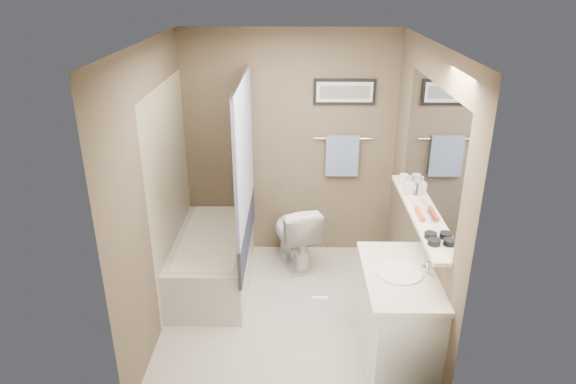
{
  "coord_description": "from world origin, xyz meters",
  "views": [
    {
      "loc": [
        0.05,
        -3.87,
        2.86
      ],
      "look_at": [
        0.0,
        0.15,
        1.15
      ],
      "focal_mm": 32.0,
      "sensor_mm": 36.0,
      "label": 1
    }
  ],
  "objects_px": {
    "toilet": "(294,234)",
    "glass_jar": "(404,180)",
    "hair_brush_front": "(420,214)",
    "soap_bottle": "(409,185)",
    "vanity": "(397,322)",
    "candle_bowl_far": "(431,235)",
    "bathtub": "(213,258)",
    "candle_bowl_near": "(434,242)"
  },
  "relations": [
    {
      "from": "hair_brush_front",
      "to": "glass_jar",
      "type": "distance_m",
      "value": 0.65
    },
    {
      "from": "soap_bottle",
      "to": "toilet",
      "type": "bearing_deg",
      "value": 144.47
    },
    {
      "from": "candle_bowl_near",
      "to": "vanity",
      "type": "bearing_deg",
      "value": 162.45
    },
    {
      "from": "vanity",
      "to": "soap_bottle",
      "type": "bearing_deg",
      "value": 75.14
    },
    {
      "from": "toilet",
      "to": "glass_jar",
      "type": "xyz_separation_m",
      "value": [
        0.98,
        -0.49,
        0.81
      ]
    },
    {
      "from": "glass_jar",
      "to": "soap_bottle",
      "type": "distance_m",
      "value": 0.21
    },
    {
      "from": "toilet",
      "to": "candle_bowl_near",
      "type": "distance_m",
      "value": 2.03
    },
    {
      "from": "candle_bowl_near",
      "to": "toilet",
      "type": "bearing_deg",
      "value": 121.56
    },
    {
      "from": "candle_bowl_far",
      "to": "soap_bottle",
      "type": "bearing_deg",
      "value": 90.0
    },
    {
      "from": "vanity",
      "to": "soap_bottle",
      "type": "height_order",
      "value": "soap_bottle"
    },
    {
      "from": "hair_brush_front",
      "to": "glass_jar",
      "type": "height_order",
      "value": "glass_jar"
    },
    {
      "from": "bathtub",
      "to": "toilet",
      "type": "relative_size",
      "value": 2.14
    },
    {
      "from": "toilet",
      "to": "vanity",
      "type": "relative_size",
      "value": 0.78
    },
    {
      "from": "bathtub",
      "to": "soap_bottle",
      "type": "xyz_separation_m",
      "value": [
        1.79,
        -0.36,
        0.95
      ]
    },
    {
      "from": "bathtub",
      "to": "glass_jar",
      "type": "bearing_deg",
      "value": -4.77
    },
    {
      "from": "hair_brush_front",
      "to": "vanity",
      "type": "bearing_deg",
      "value": -114.93
    },
    {
      "from": "hair_brush_front",
      "to": "candle_bowl_far",
      "type": "bearing_deg",
      "value": -90.0
    },
    {
      "from": "bathtub",
      "to": "soap_bottle",
      "type": "distance_m",
      "value": 2.05
    },
    {
      "from": "toilet",
      "to": "glass_jar",
      "type": "bearing_deg",
      "value": 134.36
    },
    {
      "from": "vanity",
      "to": "candle_bowl_far",
      "type": "xyz_separation_m",
      "value": [
        0.19,
        0.04,
        0.73
      ]
    },
    {
      "from": "glass_jar",
      "to": "hair_brush_front",
      "type": "bearing_deg",
      "value": -90.0
    },
    {
      "from": "toilet",
      "to": "vanity",
      "type": "height_order",
      "value": "vanity"
    },
    {
      "from": "toilet",
      "to": "soap_bottle",
      "type": "distance_m",
      "value": 1.47
    },
    {
      "from": "candle_bowl_far",
      "to": "hair_brush_front",
      "type": "xyz_separation_m",
      "value": [
        0.0,
        0.36,
        0.0
      ]
    },
    {
      "from": "glass_jar",
      "to": "vanity",
      "type": "bearing_deg",
      "value": -100.01
    },
    {
      "from": "candle_bowl_far",
      "to": "hair_brush_front",
      "type": "distance_m",
      "value": 0.36
    },
    {
      "from": "toilet",
      "to": "hair_brush_front",
      "type": "bearing_deg",
      "value": 111.62
    },
    {
      "from": "hair_brush_front",
      "to": "soap_bottle",
      "type": "relative_size",
      "value": 1.37
    },
    {
      "from": "hair_brush_front",
      "to": "glass_jar",
      "type": "bearing_deg",
      "value": 90.0
    },
    {
      "from": "candle_bowl_near",
      "to": "hair_brush_front",
      "type": "distance_m",
      "value": 0.46
    },
    {
      "from": "candle_bowl_near",
      "to": "soap_bottle",
      "type": "height_order",
      "value": "soap_bottle"
    },
    {
      "from": "vanity",
      "to": "glass_jar",
      "type": "height_order",
      "value": "glass_jar"
    },
    {
      "from": "candle_bowl_near",
      "to": "glass_jar",
      "type": "bearing_deg",
      "value": 90.0
    },
    {
      "from": "toilet",
      "to": "hair_brush_front",
      "type": "relative_size",
      "value": 3.19
    },
    {
      "from": "toilet",
      "to": "glass_jar",
      "type": "distance_m",
      "value": 1.37
    },
    {
      "from": "glass_jar",
      "to": "soap_bottle",
      "type": "height_order",
      "value": "soap_bottle"
    },
    {
      "from": "candle_bowl_near",
      "to": "soap_bottle",
      "type": "distance_m",
      "value": 0.9
    },
    {
      "from": "toilet",
      "to": "candle_bowl_far",
      "type": "height_order",
      "value": "candle_bowl_far"
    },
    {
      "from": "candle_bowl_far",
      "to": "vanity",
      "type": "bearing_deg",
      "value": -167.29
    },
    {
      "from": "hair_brush_front",
      "to": "toilet",
      "type": "bearing_deg",
      "value": 130.7
    },
    {
      "from": "bathtub",
      "to": "vanity",
      "type": "relative_size",
      "value": 1.67
    },
    {
      "from": "toilet",
      "to": "candle_bowl_far",
      "type": "bearing_deg",
      "value": 104.16
    }
  ]
}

